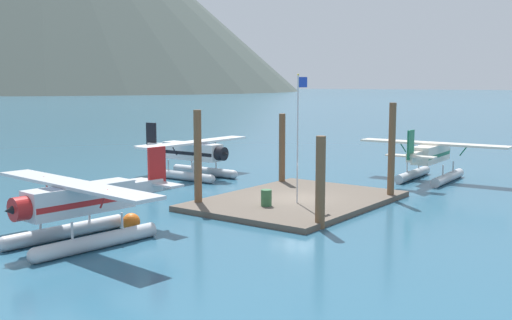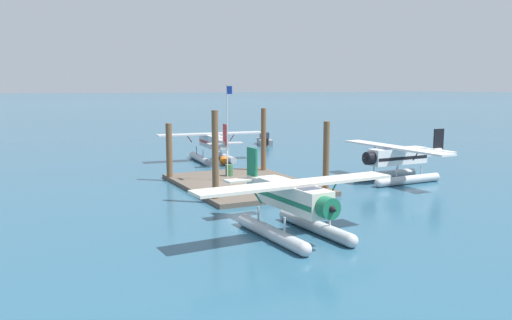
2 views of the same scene
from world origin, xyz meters
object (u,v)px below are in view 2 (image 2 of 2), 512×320
Objects in this scene: flagpole at (228,122)px; seaplane_cream_stbd_aft at (294,204)px; boat_grey_open_west at (264,140)px; seaplane_white_bow_right at (397,161)px; seaplane_silver_port_fwd at (212,145)px; mooring_buoy at (224,160)px; fuel_drum at (229,170)px.

flagpole is 14.05m from seaplane_cream_stbd_aft.
seaplane_white_bow_right is at bearing -5.60° from boat_grey_open_west.
seaplane_silver_port_fwd is at bearing 163.95° from flagpole.
seaplane_silver_port_fwd reaches higher than boat_grey_open_west.
mooring_buoy is 17.51m from boat_grey_open_west.
mooring_buoy is at bearing 0.40° from seaplane_silver_port_fwd.
fuel_drum is 24.84m from boat_grey_open_west.
seaplane_silver_port_fwd is at bearing 165.77° from fuel_drum.
seaplane_white_bow_right is at bearing 122.24° from seaplane_cream_stbd_aft.
fuel_drum is at bearing -119.54° from seaplane_white_bow_right.
fuel_drum is at bearing -14.23° from seaplane_silver_port_fwd.
fuel_drum is 0.19× the size of boat_grey_open_west.
mooring_buoy is (-9.02, 3.43, -4.19)m from flagpole.
flagpole is 0.67× the size of seaplane_silver_port_fwd.
fuel_drum is 0.08× the size of seaplane_silver_port_fwd.
seaplane_cream_stbd_aft is at bearing -25.25° from boat_grey_open_west.
fuel_drum is 1.05× the size of mooring_buoy.
flagpole is at bearing -110.51° from seaplane_white_bow_right.
flagpole is 4.35m from fuel_drum.
flagpole is 7.99× the size of fuel_drum.
seaplane_white_bow_right is 0.99× the size of seaplane_silver_port_fwd.
flagpole is 12.71m from seaplane_silver_port_fwd.
flagpole reaches higher than seaplane_silver_port_fwd.
boat_grey_open_west is at bearing 140.41° from mooring_buoy.
seaplane_cream_stbd_aft reaches higher than fuel_drum.
fuel_drum is 0.08× the size of seaplane_cream_stbd_aft.
seaplane_cream_stbd_aft is (15.32, -3.26, 0.84)m from fuel_drum.
seaplane_white_bow_right and seaplane_cream_stbd_aft have the same top height.
fuel_drum is 15.69m from seaplane_cream_stbd_aft.
seaplane_silver_port_fwd is (-2.84, -0.02, 1.16)m from mooring_buoy.
seaplane_cream_stbd_aft is at bearing -10.06° from flagpole.
boat_grey_open_west is (-22.51, 14.59, -4.11)m from flagpole.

